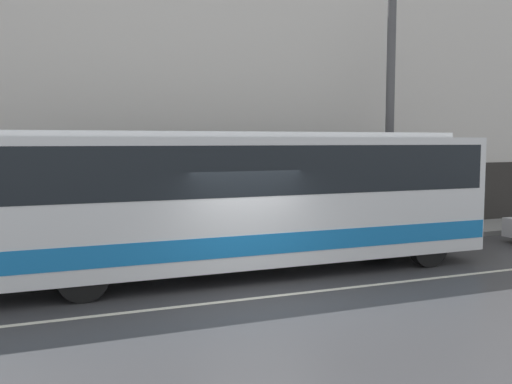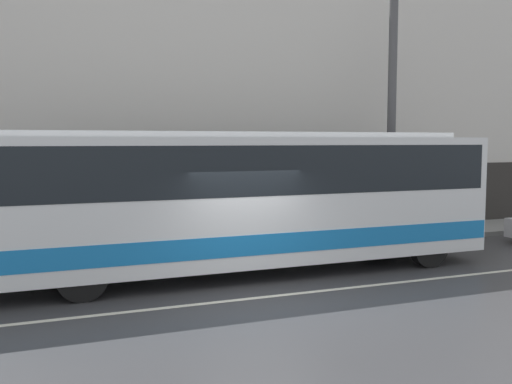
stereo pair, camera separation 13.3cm
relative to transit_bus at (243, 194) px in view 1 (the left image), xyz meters
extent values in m
plane|color=#38383A|center=(-0.38, -2.12, -1.88)|extent=(60.00, 60.00, 0.00)
cube|color=gray|center=(-0.38, 3.04, -1.80)|extent=(60.00, 2.32, 0.16)
cube|color=silver|center=(-0.38, 4.35, 2.76)|extent=(60.00, 0.30, 9.28)
cube|color=#2D2B28|center=(-0.38, 4.19, -0.72)|extent=(60.00, 0.06, 2.32)
cube|color=beige|center=(-0.38, -2.12, -1.88)|extent=(54.00, 0.14, 0.01)
cube|color=white|center=(-0.01, 0.00, -0.10)|extent=(12.29, 2.48, 2.87)
cube|color=#1972BF|center=(-0.01, 0.00, -0.98)|extent=(12.23, 2.50, 0.45)
cube|color=black|center=(-0.01, 0.00, 0.61)|extent=(11.92, 2.50, 1.09)
cube|color=orange|center=(6.09, 0.00, 1.15)|extent=(0.12, 1.86, 0.28)
cube|color=white|center=(-0.01, 0.00, 1.40)|extent=(10.45, 2.10, 0.12)
cylinder|color=black|center=(4.54, -1.08, -1.38)|extent=(1.00, 0.28, 1.00)
cylinder|color=black|center=(4.54, 1.08, -1.38)|extent=(1.00, 0.28, 1.00)
cylinder|color=black|center=(-3.75, -1.08, -1.38)|extent=(1.00, 0.28, 1.00)
cylinder|color=black|center=(-3.75, 1.08, -1.38)|extent=(1.00, 0.28, 1.00)
cylinder|color=#4C4C4F|center=(5.85, 2.51, 1.92)|extent=(0.27, 0.27, 7.30)
cylinder|color=#333338|center=(-1.09, 2.87, -1.05)|extent=(0.36, 0.36, 1.36)
sphere|color=tan|center=(-1.09, 2.87, -0.24)|extent=(0.25, 0.25, 0.25)
camera|label=1|loc=(-4.73, -12.45, 1.26)|focal=40.00mm
camera|label=2|loc=(-4.60, -12.50, 1.26)|focal=40.00mm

